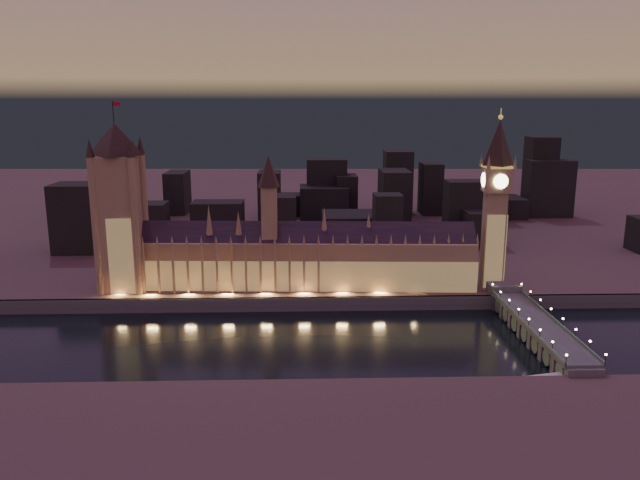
{
  "coord_description": "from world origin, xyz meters",
  "views": [
    {
      "loc": [
        -5.97,
        -295.01,
        117.27
      ],
      "look_at": [
        5.0,
        55.0,
        38.0
      ],
      "focal_mm": 35.0,
      "sensor_mm": 36.0,
      "label": 1
    }
  ],
  "objects_px": {
    "victoria_tower": "(119,199)",
    "elizabeth_tower": "(496,189)",
    "palace_of_westminster": "(302,257)",
    "river_boat": "(549,383)",
    "westminster_bridge": "(534,326)"
  },
  "relations": [
    {
      "from": "palace_of_westminster",
      "to": "river_boat",
      "type": "bearing_deg",
      "value": -49.48
    },
    {
      "from": "victoria_tower",
      "to": "elizabeth_tower",
      "type": "distance_m",
      "value": 218.05
    },
    {
      "from": "victoria_tower",
      "to": "elizabeth_tower",
      "type": "bearing_deg",
      "value": 0.0
    },
    {
      "from": "victoria_tower",
      "to": "river_boat",
      "type": "distance_m",
      "value": 246.73
    },
    {
      "from": "palace_of_westminster",
      "to": "river_boat",
      "type": "xyz_separation_m",
      "value": [
        102.35,
        -119.75,
        -24.81
      ]
    },
    {
      "from": "palace_of_westminster",
      "to": "westminster_bridge",
      "type": "relative_size",
      "value": 1.79
    },
    {
      "from": "elizabeth_tower",
      "to": "river_boat",
      "type": "bearing_deg",
      "value": -95.17
    },
    {
      "from": "palace_of_westminster",
      "to": "victoria_tower",
      "type": "relative_size",
      "value": 1.87
    },
    {
      "from": "palace_of_westminster",
      "to": "river_boat",
      "type": "relative_size",
      "value": 4.27
    },
    {
      "from": "palace_of_westminster",
      "to": "victoria_tower",
      "type": "xyz_separation_m",
      "value": [
        -104.81,
        0.16,
        35.05
      ]
    },
    {
      "from": "elizabeth_tower",
      "to": "river_boat",
      "type": "xyz_separation_m",
      "value": [
        -10.84,
        -119.92,
        -64.51
      ]
    },
    {
      "from": "palace_of_westminster",
      "to": "elizabeth_tower",
      "type": "relative_size",
      "value": 1.94
    },
    {
      "from": "palace_of_westminster",
      "to": "river_boat",
      "type": "distance_m",
      "value": 159.47
    },
    {
      "from": "westminster_bridge",
      "to": "palace_of_westminster",
      "type": "bearing_deg",
      "value": 150.63
    },
    {
      "from": "elizabeth_tower",
      "to": "westminster_bridge",
      "type": "bearing_deg",
      "value": -87.65
    }
  ]
}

